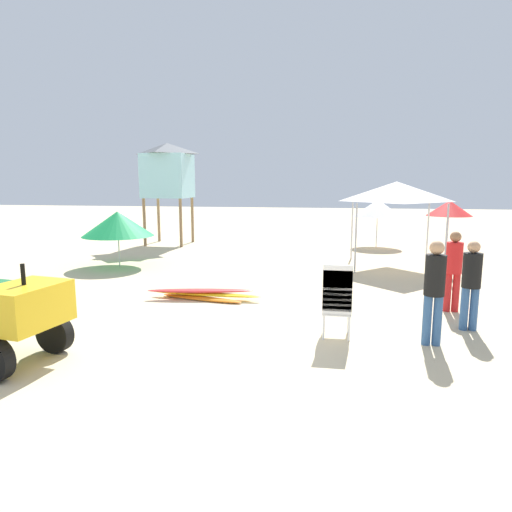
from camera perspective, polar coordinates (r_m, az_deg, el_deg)
ground at (r=7.36m, az=-5.54°, el=-11.57°), size 80.00×80.00×0.00m
stacked_plastic_chairs at (r=7.67m, az=10.26°, el=-4.96°), size 0.48×0.48×1.29m
surfboard_pile at (r=10.24m, az=-6.82°, el=-4.82°), size 2.60×0.72×0.24m
lifeguard_near_left at (r=8.79m, az=25.66°, el=-2.74°), size 0.32×0.32×1.61m
lifeguard_near_center at (r=9.91m, az=23.78°, el=-1.18°), size 0.32×0.32×1.65m
lifeguard_near_right at (r=7.73m, az=21.70°, el=-3.53°), size 0.32×0.32×1.71m
popup_canopy at (r=14.52m, az=17.40°, el=7.79°), size 2.52×2.52×2.64m
lifeguard_tower at (r=19.44m, az=-11.15°, el=10.60°), size 1.98×1.98×4.22m
beach_umbrella_left at (r=18.16m, az=23.33°, el=5.59°), size 1.63×1.63×1.96m
beach_umbrella_mid at (r=14.59m, az=-17.15°, el=3.93°), size 2.19×2.19×1.73m
beach_umbrella_far at (r=19.01m, az=15.19°, el=5.88°), size 1.96×1.96×1.92m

